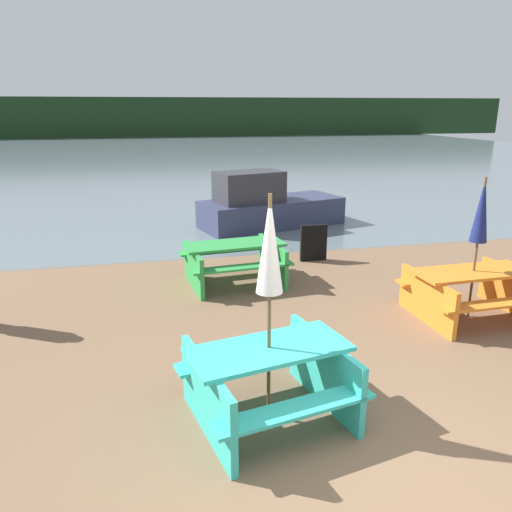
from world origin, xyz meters
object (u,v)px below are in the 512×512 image
object	(u,v)px
picnic_table_orange	(471,289)
signboard	(314,243)
picnic_table_teal	(269,376)
picnic_table_green	(234,259)
boat	(266,206)
umbrella_navy	(481,212)
umbrella_white	(270,247)

from	to	relation	value
picnic_table_orange	signboard	xyz separation A→B (m)	(-1.36, 3.23, -0.07)
picnic_table_teal	picnic_table_orange	distance (m)	4.01
picnic_table_green	boat	xyz separation A→B (m)	(1.61, 4.18, 0.09)
picnic_table_orange	signboard	bearing A→B (deg)	112.79
umbrella_navy	boat	xyz separation A→B (m)	(-1.57, 6.42, -1.07)
umbrella_white	umbrella_navy	distance (m)	4.01
picnic_table_teal	picnic_table_green	distance (m)	4.09
picnic_table_green	umbrella_white	bearing A→B (deg)	-95.39
boat	signboard	distance (m)	3.20
picnic_table_teal	signboard	world-z (taller)	picnic_table_teal
picnic_table_orange	umbrella_navy	size ratio (longest dim) A/B	0.85
picnic_table_teal	signboard	distance (m)	5.52
umbrella_navy	boat	bearing A→B (deg)	103.76
picnic_table_orange	boat	distance (m)	6.61
umbrella_navy	signboard	bearing A→B (deg)	112.79
umbrella_white	umbrella_navy	size ratio (longest dim) A/B	1.09
picnic_table_orange	signboard	world-z (taller)	signboard
umbrella_white	boat	bearing A→B (deg)	76.41
picnic_table_orange	boat	world-z (taller)	boat
umbrella_navy	boat	size ratio (longest dim) A/B	0.53
picnic_table_teal	boat	distance (m)	8.48
picnic_table_green	picnic_table_teal	bearing A→B (deg)	-95.39
picnic_table_teal	umbrella_navy	distance (m)	4.17
picnic_table_orange	signboard	distance (m)	3.50
picnic_table_teal	boat	bearing A→B (deg)	76.41
picnic_table_orange	umbrella_navy	xyz separation A→B (m)	(0.00, 0.00, 1.17)
boat	signboard	xyz separation A→B (m)	(0.21, -3.19, -0.16)
umbrella_white	umbrella_navy	world-z (taller)	umbrella_white
picnic_table_teal	picnic_table_orange	size ratio (longest dim) A/B	1.02
picnic_table_teal	boat	size ratio (longest dim) A/B	0.46
picnic_table_green	boat	size ratio (longest dim) A/B	0.47
picnic_table_orange	boat	size ratio (longest dim) A/B	0.45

